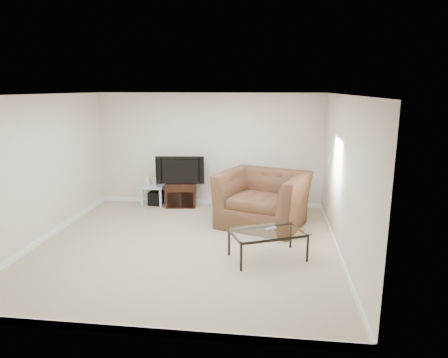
# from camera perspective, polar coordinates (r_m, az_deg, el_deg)

# --- Properties ---
(floor) EXTENTS (5.00, 5.00, 0.00)m
(floor) POSITION_cam_1_polar(r_m,az_deg,el_deg) (6.85, -5.47, -9.50)
(floor) COLOR tan
(floor) RESTS_ON ground
(ceiling) EXTENTS (5.00, 5.00, 0.00)m
(ceiling) POSITION_cam_1_polar(r_m,az_deg,el_deg) (6.33, -5.96, 11.91)
(ceiling) COLOR white
(ceiling) RESTS_ON ground
(wall_back) EXTENTS (5.00, 0.02, 2.50)m
(wall_back) POSITION_cam_1_polar(r_m,az_deg,el_deg) (8.89, -2.18, 4.15)
(wall_back) COLOR silver
(wall_back) RESTS_ON ground
(wall_left) EXTENTS (0.02, 5.00, 2.50)m
(wall_left) POSITION_cam_1_polar(r_m,az_deg,el_deg) (7.43, -24.87, 1.21)
(wall_left) COLOR silver
(wall_left) RESTS_ON ground
(wall_right) EXTENTS (0.02, 5.00, 2.50)m
(wall_right) POSITION_cam_1_polar(r_m,az_deg,el_deg) (6.41, 16.66, 0.18)
(wall_right) COLOR silver
(wall_right) RESTS_ON ground
(plate_back) EXTENTS (0.12, 0.02, 0.12)m
(plate_back) POSITION_cam_1_polar(r_m,az_deg,el_deg) (9.20, -10.85, 4.23)
(plate_back) COLOR white
(plate_back) RESTS_ON wall_back
(plate_right_switch) EXTENTS (0.02, 0.09, 0.13)m
(plate_right_switch) POSITION_cam_1_polar(r_m,az_deg,el_deg) (7.96, 14.73, 2.70)
(plate_right_switch) COLOR white
(plate_right_switch) RESTS_ON wall_right
(plate_right_outlet) EXTENTS (0.02, 0.08, 0.12)m
(plate_right_outlet) POSITION_cam_1_polar(r_m,az_deg,el_deg) (7.89, 14.61, -4.49)
(plate_right_outlet) COLOR white
(plate_right_outlet) RESTS_ON wall_right
(tv_stand) EXTENTS (0.71, 0.54, 0.55)m
(tv_stand) POSITION_cam_1_polar(r_m,az_deg,el_deg) (8.99, -6.13, -2.17)
(tv_stand) COLOR black
(tv_stand) RESTS_ON floor
(dvd_player) EXTENTS (0.37, 0.28, 0.05)m
(dvd_player) POSITION_cam_1_polar(r_m,az_deg,el_deg) (8.91, -6.18, -1.09)
(dvd_player) COLOR black
(dvd_player) RESTS_ON tv_stand
(television) EXTENTS (1.00, 0.31, 0.61)m
(television) POSITION_cam_1_polar(r_m,az_deg,el_deg) (8.84, -6.23, 1.42)
(television) COLOR black
(television) RESTS_ON tv_stand
(side_table) EXTENTS (0.48, 0.48, 0.45)m
(side_table) POSITION_cam_1_polar(r_m,az_deg,el_deg) (9.17, -9.94, -2.30)
(side_table) COLOR #A8C1CD
(side_table) RESTS_ON floor
(subwoofer) EXTENTS (0.30, 0.30, 0.29)m
(subwoofer) POSITION_cam_1_polar(r_m,az_deg,el_deg) (9.19, -9.72, -2.68)
(subwoofer) COLOR black
(subwoofer) RESTS_ON floor
(game_console) EXTENTS (0.05, 0.15, 0.21)m
(game_console) POSITION_cam_1_polar(r_m,az_deg,el_deg) (9.10, -10.73, -0.29)
(game_console) COLOR white
(game_console) RESTS_ON side_table
(game_case) EXTENTS (0.05, 0.13, 0.18)m
(game_case) POSITION_cam_1_polar(r_m,az_deg,el_deg) (9.05, -9.71, -0.41)
(game_case) COLOR silver
(game_case) RESTS_ON side_table
(recliner) EXTENTS (1.83, 1.50, 1.38)m
(recliner) POSITION_cam_1_polar(r_m,az_deg,el_deg) (7.67, 5.62, -1.58)
(recliner) COLOR brown
(recliner) RESTS_ON floor
(coffee_table) EXTENTS (1.32, 1.07, 0.45)m
(coffee_table) POSITION_cam_1_polar(r_m,az_deg,el_deg) (6.30, 6.25, -9.34)
(coffee_table) COLOR black
(coffee_table) RESTS_ON floor
(remote) EXTENTS (0.17, 0.16, 0.02)m
(remote) POSITION_cam_1_polar(r_m,az_deg,el_deg) (6.31, 6.73, -7.01)
(remote) COLOR #B2B2B7
(remote) RESTS_ON coffee_table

